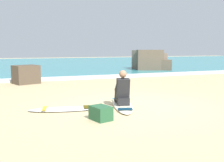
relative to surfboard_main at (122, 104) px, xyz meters
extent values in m
plane|color=#CCB584|center=(0.30, -0.15, -0.04)|extent=(80.00, 80.00, 0.00)
cube|color=teal|center=(0.30, 20.57, 0.01)|extent=(80.00, 28.00, 0.10)
cube|color=white|center=(0.30, 6.87, 0.02)|extent=(80.00, 0.90, 0.11)
ellipsoid|color=#EFE5C6|center=(0.00, 0.00, 0.00)|extent=(1.21, 2.47, 0.07)
cube|color=#1E7FB7|center=(0.20, 0.65, 0.04)|extent=(0.49, 0.24, 0.01)
cube|color=#0A2C40|center=(-0.23, -0.74, 0.04)|extent=(0.42, 0.34, 0.01)
cube|color=#232326|center=(-0.08, -0.27, 0.14)|extent=(0.37, 0.32, 0.20)
cylinder|color=#232326|center=(-0.14, -0.06, 0.29)|extent=(0.23, 0.43, 0.43)
cylinder|color=#232326|center=(-0.11, 0.14, 0.26)|extent=(0.17, 0.28, 0.42)
cube|color=#232326|center=(-0.10, 0.21, 0.07)|extent=(0.14, 0.24, 0.05)
cylinder|color=#232326|center=(0.06, -0.11, 0.29)|extent=(0.23, 0.43, 0.43)
cylinder|color=#232326|center=(0.11, 0.09, 0.26)|extent=(0.17, 0.28, 0.42)
cube|color=#232326|center=(0.13, 0.16, 0.07)|extent=(0.14, 0.24, 0.05)
cube|color=#232326|center=(-0.07, -0.23, 0.49)|extent=(0.39, 0.36, 0.57)
sphere|color=#A37556|center=(-0.07, -0.20, 0.88)|extent=(0.21, 0.21, 0.21)
cylinder|color=#232326|center=(-0.18, -0.05, 0.52)|extent=(0.17, 0.41, 0.31)
cylinder|color=#232326|center=(0.10, -0.11, 0.52)|extent=(0.17, 0.41, 0.31)
ellipsoid|color=silver|center=(-1.64, -0.03, 0.00)|extent=(1.95, 0.88, 0.07)
cube|color=gold|center=(-2.16, 0.07, 0.04)|extent=(0.19, 0.49, 0.01)
cube|color=#4C400C|center=(-1.05, -0.15, 0.04)|extent=(0.31, 0.40, 0.01)
cube|color=brown|center=(7.08, 9.11, 0.37)|extent=(1.42, 1.36, 0.81)
cube|color=brown|center=(6.19, 9.53, 0.72)|extent=(2.01, 1.52, 1.51)
cube|color=#756656|center=(6.22, 10.83, 0.70)|extent=(1.73, 1.46, 1.48)
cube|color=#756656|center=(6.97, 9.52, 0.61)|extent=(1.04, 1.03, 1.28)
cube|color=brown|center=(-2.33, 5.81, 0.39)|extent=(1.29, 1.20, 0.84)
cube|color=#285B38|center=(-1.06, -1.25, 0.12)|extent=(0.48, 0.56, 0.32)
camera|label=1|loc=(-2.87, -6.71, 1.58)|focal=41.76mm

